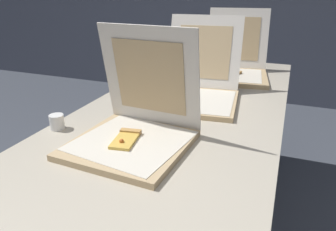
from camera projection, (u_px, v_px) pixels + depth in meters
table at (178, 123)px, 1.40m from camera, size 0.87×2.30×0.74m
pizza_box_front at (134, 129)px, 1.11m from camera, size 0.40×0.41×0.40m
pizza_box_middle at (198, 89)px, 1.53m from camera, size 0.44×0.56×0.38m
pizza_box_back at (235, 67)px, 1.93m from camera, size 0.45×0.55×0.39m
cup_white_near_left at (57, 122)px, 1.23m from camera, size 0.06×0.06×0.06m
cup_white_mid at (130, 93)px, 1.56m from camera, size 0.06×0.06×0.06m
cup_white_far at (160, 81)px, 1.75m from camera, size 0.06×0.06×0.06m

